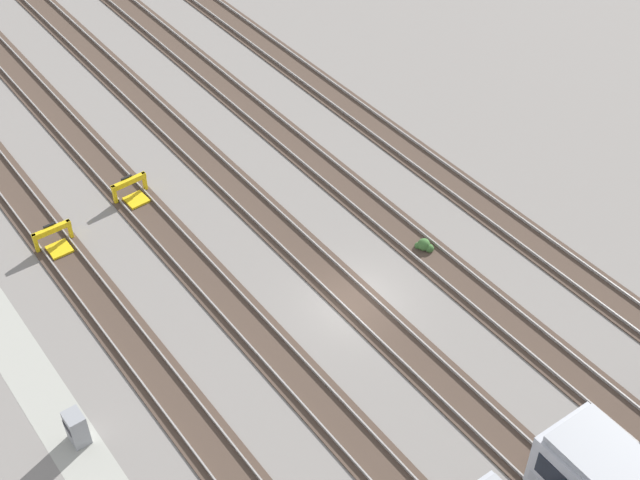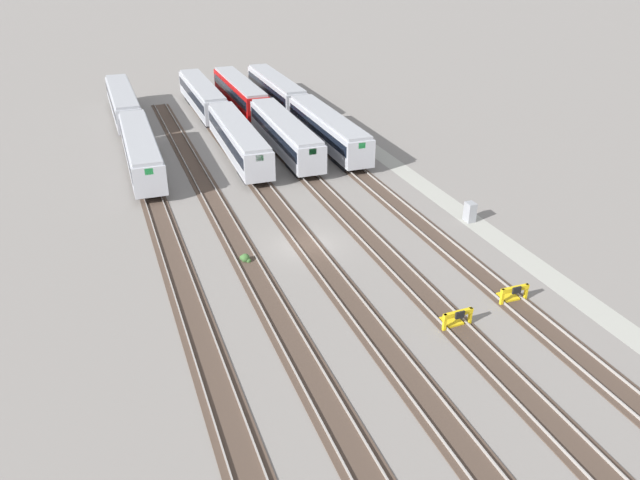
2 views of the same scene
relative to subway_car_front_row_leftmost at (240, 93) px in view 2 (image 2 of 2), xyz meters
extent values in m
plane|color=gray|center=(-39.66, 4.88, -2.04)|extent=(400.00, 400.00, 0.00)
cube|color=#9E9E93|center=(-39.66, -9.19, -2.04)|extent=(54.00, 2.00, 0.01)
cube|color=#47382D|center=(-39.66, -4.82, -2.01)|extent=(90.00, 2.23, 0.06)
cube|color=gray|center=(-39.66, -4.11, -1.90)|extent=(90.00, 0.07, 0.15)
cube|color=gray|center=(-39.66, -5.54, -1.90)|extent=(90.00, 0.07, 0.15)
cube|color=#47382D|center=(-39.66, 0.03, -2.01)|extent=(90.00, 2.23, 0.06)
cube|color=gray|center=(-39.66, 0.74, -1.90)|extent=(90.00, 0.07, 0.15)
cube|color=gray|center=(-39.66, -0.69, -1.90)|extent=(90.00, 0.07, 0.15)
cube|color=#47382D|center=(-39.66, 4.88, -2.01)|extent=(90.00, 2.24, 0.06)
cube|color=gray|center=(-39.66, 5.59, -1.90)|extent=(90.00, 0.07, 0.15)
cube|color=gray|center=(-39.66, 4.16, -1.90)|extent=(90.00, 0.07, 0.15)
cube|color=#47382D|center=(-39.66, 9.73, -2.01)|extent=(90.00, 2.23, 0.06)
cube|color=gray|center=(-39.66, 10.44, -1.90)|extent=(90.00, 0.07, 0.15)
cube|color=gray|center=(-39.66, 9.01, -1.90)|extent=(90.00, 0.07, 0.15)
cube|color=#47382D|center=(-39.66, 14.58, -2.01)|extent=(90.00, 2.23, 0.06)
cube|color=gray|center=(-39.66, 15.29, -1.90)|extent=(90.00, 0.07, 0.15)
cube|color=gray|center=(-39.66, 13.86, -1.90)|extent=(90.00, 0.07, 0.15)
cube|color=#A80F0F|center=(0.00, 0.00, 0.01)|extent=(18.02, 2.90, 2.70)
cube|color=black|center=(0.00, 0.00, 0.33)|extent=(17.30, 2.94, 1.08)
cube|color=#990000|center=(0.00, 0.00, -0.75)|extent=(17.66, 2.93, 0.54)
cube|color=#999BA0|center=(0.00, 0.00, 1.51)|extent=(17.47, 2.62, 0.30)
cube|color=#1E843D|center=(8.96, 0.05, 1.01)|extent=(0.08, 0.70, 0.56)
cube|color=#1E843D|center=(-8.96, -0.05, 1.01)|extent=(0.08, 0.70, 0.56)
cube|color=black|center=(5.58, 0.03, -1.69)|extent=(3.61, 2.26, 0.70)
cube|color=black|center=(-5.58, -0.03, -1.69)|extent=(3.61, 2.26, 0.70)
cube|color=#ADAFB7|center=(-19.04, 14.55, 0.01)|extent=(18.05, 3.14, 2.70)
cube|color=black|center=(-19.04, 14.55, 0.33)|extent=(17.33, 3.17, 1.08)
cube|color=#9EA0A8|center=(-19.04, 14.55, -0.75)|extent=(17.69, 3.16, 0.54)
cube|color=#999BA0|center=(-19.04, 14.55, 1.51)|extent=(17.50, 2.85, 0.30)
cube|color=#1E843D|center=(-10.08, 14.38, 1.01)|extent=(0.09, 0.70, 0.56)
cube|color=#1E843D|center=(-28.00, 14.72, 1.01)|extent=(0.09, 0.70, 0.56)
cube|color=black|center=(-13.46, 14.44, -1.69)|extent=(3.64, 2.31, 0.70)
cube|color=black|center=(-24.62, 14.65, -1.69)|extent=(3.64, 2.31, 0.70)
cube|color=#ADAFB7|center=(-19.04, -0.03, 0.01)|extent=(18.05, 3.13, 2.70)
cube|color=black|center=(-19.04, -0.03, 0.33)|extent=(17.33, 3.16, 1.08)
cube|color=#9EA0A8|center=(-19.04, -0.03, -0.75)|extent=(17.69, 3.15, 0.54)
cube|color=#999BA0|center=(-19.04, -0.03, 1.51)|extent=(17.50, 2.84, 0.30)
cube|color=#1E843D|center=(-10.08, -0.20, 1.01)|extent=(0.09, 0.70, 0.56)
cube|color=#1E843D|center=(-28.00, 0.13, 1.01)|extent=(0.09, 0.70, 0.56)
cube|color=black|center=(-13.46, -0.13, -1.69)|extent=(3.64, 2.31, 0.70)
cube|color=black|center=(-24.62, 0.07, -1.69)|extent=(3.64, 2.31, 0.70)
cube|color=#ADAFB7|center=(-19.04, -4.82, 0.01)|extent=(18.02, 2.92, 2.70)
cube|color=black|center=(-19.04, -4.82, 0.33)|extent=(17.30, 2.95, 1.08)
cube|color=#9EA0A8|center=(-19.04, -4.82, -0.75)|extent=(17.66, 2.94, 0.54)
cube|color=#999BA0|center=(-19.04, -4.82, 1.51)|extent=(17.48, 2.63, 0.30)
cube|color=#1E843D|center=(-10.08, -4.88, 1.01)|extent=(0.08, 0.70, 0.56)
cube|color=#1E843D|center=(-28.00, -4.76, 1.01)|extent=(0.08, 0.70, 0.56)
cube|color=black|center=(-13.46, -4.85, -1.69)|extent=(3.61, 2.26, 0.70)
cube|color=black|center=(-24.62, -4.78, -1.69)|extent=(3.61, 2.26, 0.70)
cube|color=#ADAFB7|center=(0.05, 14.60, 0.01)|extent=(18.00, 2.82, 2.70)
cube|color=black|center=(0.05, 14.60, 0.33)|extent=(17.28, 2.86, 1.08)
cube|color=#9EA0A8|center=(0.05, 14.60, -0.75)|extent=(17.64, 2.85, 0.54)
cube|color=#999BA0|center=(0.05, 14.60, 1.51)|extent=(17.46, 2.54, 0.30)
cube|color=#1E843D|center=(9.01, 14.61, 1.01)|extent=(0.08, 0.70, 0.56)
cube|color=#1E843D|center=(-8.91, 14.59, 1.01)|extent=(0.08, 0.70, 0.56)
cube|color=black|center=(5.63, 14.61, -1.69)|extent=(3.60, 2.24, 0.70)
cube|color=black|center=(-5.53, 14.59, -1.69)|extent=(3.60, 2.24, 0.70)
cube|color=#ADAFB7|center=(0.00, -4.85, 0.01)|extent=(18.00, 2.81, 2.70)
cube|color=black|center=(0.00, -4.85, 0.33)|extent=(17.28, 2.85, 1.08)
cube|color=#9EA0A8|center=(0.00, -4.85, -0.75)|extent=(17.64, 2.84, 0.54)
cube|color=#999BA0|center=(0.00, -4.85, 1.51)|extent=(17.46, 2.53, 0.30)
cube|color=#1E843D|center=(8.96, -4.85, 1.01)|extent=(0.08, 0.70, 0.56)
cube|color=#1E843D|center=(-8.96, -4.86, 1.01)|extent=(0.08, 0.70, 0.56)
cube|color=black|center=(5.58, -4.85, -1.69)|extent=(3.60, 2.24, 0.70)
cube|color=black|center=(-5.58, -4.86, -1.69)|extent=(3.60, 2.24, 0.70)
cube|color=#ADAFB7|center=(-19.04, 4.92, 0.01)|extent=(18.06, 3.23, 2.70)
cube|color=black|center=(-19.04, 4.92, 0.33)|extent=(17.34, 3.26, 1.08)
cube|color=#9EA0A8|center=(-19.04, 4.92, -0.75)|extent=(17.70, 3.25, 0.54)
cube|color=#999BA0|center=(-19.04, 4.92, 1.51)|extent=(17.52, 2.94, 0.30)
cube|color=#1E843D|center=(-10.08, 4.70, 1.01)|extent=(0.10, 0.70, 0.56)
cube|color=#1E843D|center=(-27.99, 5.13, 1.01)|extent=(0.10, 0.70, 0.56)
cube|color=black|center=(-13.46, 4.78, -1.69)|extent=(3.65, 2.33, 0.70)
cube|color=black|center=(-24.62, 5.05, -1.69)|extent=(3.65, 2.33, 0.70)
cube|color=#ADAFB7|center=(-0.04, 4.91, 0.01)|extent=(18.01, 2.89, 2.70)
cube|color=black|center=(-0.04, 4.91, 0.33)|extent=(17.29, 2.93, 1.08)
cube|color=#9EA0A8|center=(-0.04, 4.91, -0.75)|extent=(17.65, 2.92, 0.54)
cube|color=#999BA0|center=(-0.04, 4.91, 1.51)|extent=(17.47, 2.61, 0.30)
cube|color=#1E843D|center=(8.92, 4.96, 1.01)|extent=(0.08, 0.70, 0.56)
cube|color=#1E843D|center=(-9.00, 4.87, 1.01)|extent=(0.08, 0.70, 0.56)
cube|color=black|center=(5.54, 4.94, -1.69)|extent=(3.61, 2.26, 0.70)
cube|color=black|center=(-5.62, 4.88, -1.69)|extent=(3.61, 2.26, 0.70)
cube|color=gold|center=(-51.76, -3.92, -1.46)|extent=(0.18, 0.18, 1.15)
cube|color=gold|center=(-51.77, -5.72, -1.46)|extent=(0.18, 0.18, 1.15)
cube|color=gold|center=(-51.76, -4.82, -1.04)|extent=(0.25, 2.00, 0.30)
cube|color=gold|center=(-51.21, -4.83, -1.95)|extent=(1.11, 1.09, 0.18)
cube|color=black|center=(-51.94, -4.82, -1.04)|extent=(0.12, 0.60, 0.44)
cube|color=gold|center=(-52.95, 0.92, -1.46)|extent=(0.19, 0.19, 1.15)
cube|color=gold|center=(-52.87, -0.87, -1.46)|extent=(0.19, 0.19, 1.15)
cube|color=gold|center=(-52.91, 0.03, -1.04)|extent=(0.32, 2.01, 0.30)
cube|color=gold|center=(-52.36, 0.05, -1.95)|extent=(1.14, 1.12, 0.18)
cube|color=black|center=(-53.09, 0.02, -1.04)|extent=(0.14, 0.60, 0.44)
cube|color=gray|center=(-40.29, -8.90, -1.24)|extent=(0.90, 0.70, 1.60)
cube|color=#333338|center=(-40.29, -9.26, -1.00)|extent=(0.70, 0.04, 0.36)
sphere|color=#38602D|center=(-40.54, 9.81, -1.76)|extent=(0.64, 0.64, 0.64)
sphere|color=#38602D|center=(-40.24, 9.93, -1.86)|extent=(0.44, 0.44, 0.44)
sphere|color=#38602D|center=(-40.76, 9.63, -1.90)|extent=(0.36, 0.36, 0.36)
camera|label=1|loc=(-17.51, -13.71, 28.19)|focal=50.00mm
camera|label=2|loc=(-78.92, 18.50, 19.54)|focal=35.00mm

